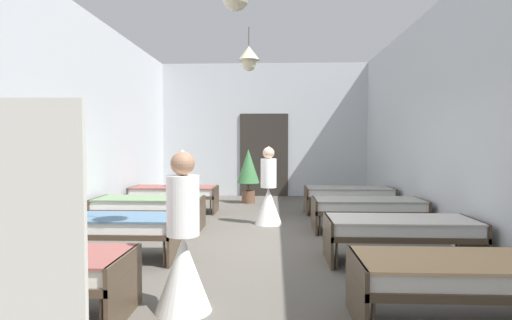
{
  "coord_description": "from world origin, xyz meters",
  "views": [
    {
      "loc": [
        0.3,
        -6.42,
        1.55
      ],
      "look_at": [
        0.0,
        0.49,
        1.27
      ],
      "focal_mm": 29.49,
      "sensor_mm": 36.0,
      "label": 1
    }
  ],
  "objects_px": {
    "bed_right_row_0": "(468,275)",
    "potted_plant": "(248,169)",
    "bed_right_row_1": "(400,229)",
    "nurse_near_aisle": "(183,254)",
    "bed_left_row_0": "(21,269)",
    "bed_right_row_2": "(368,206)",
    "bed_left_row_3": "(174,193)",
    "bed_left_row_2": "(149,205)",
    "bed_left_row_1": "(107,226)",
    "bed_right_row_3": "(348,193)",
    "nurse_mid_aisle": "(269,197)"
  },
  "relations": [
    {
      "from": "bed_right_row_0",
      "to": "potted_plant",
      "type": "bearing_deg",
      "value": 107.71
    },
    {
      "from": "bed_right_row_1",
      "to": "nurse_near_aisle",
      "type": "bearing_deg",
      "value": -145.52
    },
    {
      "from": "bed_left_row_0",
      "to": "potted_plant",
      "type": "bearing_deg",
      "value": 77.75
    },
    {
      "from": "bed_right_row_2",
      "to": "potted_plant",
      "type": "height_order",
      "value": "potted_plant"
    },
    {
      "from": "bed_left_row_3",
      "to": "bed_right_row_1",
      "type": "bearing_deg",
      "value": -44.51
    },
    {
      "from": "bed_right_row_1",
      "to": "bed_left_row_2",
      "type": "height_order",
      "value": "same"
    },
    {
      "from": "bed_right_row_0",
      "to": "bed_left_row_3",
      "type": "distance_m",
      "value": 6.89
    },
    {
      "from": "bed_right_row_1",
      "to": "bed_right_row_0",
      "type": "bearing_deg",
      "value": -90.0
    },
    {
      "from": "bed_left_row_1",
      "to": "bed_left_row_3",
      "type": "height_order",
      "value": "same"
    },
    {
      "from": "bed_left_row_3",
      "to": "bed_right_row_3",
      "type": "distance_m",
      "value": 3.86
    },
    {
      "from": "nurse_near_aisle",
      "to": "bed_right_row_1",
      "type": "bearing_deg",
      "value": -63.98
    },
    {
      "from": "bed_right_row_0",
      "to": "bed_right_row_3",
      "type": "distance_m",
      "value": 5.7
    },
    {
      "from": "bed_right_row_0",
      "to": "bed_right_row_1",
      "type": "height_order",
      "value": "same"
    },
    {
      "from": "bed_right_row_0",
      "to": "potted_plant",
      "type": "height_order",
      "value": "potted_plant"
    },
    {
      "from": "bed_right_row_3",
      "to": "nurse_mid_aisle",
      "type": "relative_size",
      "value": 1.28
    },
    {
      "from": "bed_right_row_0",
      "to": "nurse_near_aisle",
      "type": "xyz_separation_m",
      "value": [
        -2.46,
        0.21,
        0.09
      ]
    },
    {
      "from": "bed_right_row_1",
      "to": "bed_right_row_2",
      "type": "relative_size",
      "value": 1.0
    },
    {
      "from": "bed_right_row_1",
      "to": "bed_right_row_2",
      "type": "bearing_deg",
      "value": 90.0
    },
    {
      "from": "bed_left_row_3",
      "to": "nurse_mid_aisle",
      "type": "relative_size",
      "value": 1.28
    },
    {
      "from": "bed_left_row_1",
      "to": "potted_plant",
      "type": "xyz_separation_m",
      "value": [
        1.56,
        5.3,
        0.43
      ]
    },
    {
      "from": "bed_left_row_1",
      "to": "nurse_near_aisle",
      "type": "bearing_deg",
      "value": -50.35
    },
    {
      "from": "bed_left_row_0",
      "to": "nurse_near_aisle",
      "type": "relative_size",
      "value": 1.28
    },
    {
      "from": "bed_left_row_3",
      "to": "potted_plant",
      "type": "relative_size",
      "value": 1.36
    },
    {
      "from": "bed_right_row_0",
      "to": "bed_right_row_2",
      "type": "relative_size",
      "value": 1.0
    },
    {
      "from": "bed_left_row_1",
      "to": "bed_right_row_2",
      "type": "bearing_deg",
      "value": 26.18
    },
    {
      "from": "bed_right_row_0",
      "to": "potted_plant",
      "type": "xyz_separation_m",
      "value": [
        -2.3,
        7.2,
        0.43
      ]
    },
    {
      "from": "bed_right_row_1",
      "to": "nurse_mid_aisle",
      "type": "xyz_separation_m",
      "value": [
        -1.74,
        2.47,
        0.09
      ]
    },
    {
      "from": "bed_left_row_0",
      "to": "bed_left_row_2",
      "type": "bearing_deg",
      "value": 90.0
    },
    {
      "from": "nurse_mid_aisle",
      "to": "potted_plant",
      "type": "bearing_deg",
      "value": 131.15
    },
    {
      "from": "potted_plant",
      "to": "bed_left_row_1",
      "type": "bearing_deg",
      "value": -106.43
    },
    {
      "from": "bed_left_row_0",
      "to": "nurse_near_aisle",
      "type": "xyz_separation_m",
      "value": [
        1.4,
        0.21,
        0.09
      ]
    },
    {
      "from": "bed_right_row_1",
      "to": "bed_left_row_3",
      "type": "xyz_separation_m",
      "value": [
        -3.86,
        3.8,
        0.0
      ]
    },
    {
      "from": "bed_left_row_1",
      "to": "bed_left_row_0",
      "type": "bearing_deg",
      "value": -90.0
    },
    {
      "from": "bed_left_row_1",
      "to": "bed_right_row_2",
      "type": "height_order",
      "value": "same"
    },
    {
      "from": "bed_right_row_2",
      "to": "bed_left_row_3",
      "type": "relative_size",
      "value": 1.0
    },
    {
      "from": "bed_left_row_0",
      "to": "bed_left_row_2",
      "type": "xyz_separation_m",
      "value": [
        0.0,
        3.8,
        0.0
      ]
    },
    {
      "from": "bed_left_row_2",
      "to": "bed_right_row_3",
      "type": "bearing_deg",
      "value": 26.18
    },
    {
      "from": "nurse_mid_aisle",
      "to": "potted_plant",
      "type": "relative_size",
      "value": 1.07
    },
    {
      "from": "nurse_mid_aisle",
      "to": "nurse_near_aisle",
      "type": "bearing_deg",
      "value": -69.92
    },
    {
      "from": "bed_right_row_0",
      "to": "bed_right_row_3",
      "type": "xyz_separation_m",
      "value": [
        0.0,
        5.7,
        0.0
      ]
    },
    {
      "from": "bed_left_row_2",
      "to": "bed_left_row_1",
      "type": "bearing_deg",
      "value": -90.0
    },
    {
      "from": "bed_right_row_3",
      "to": "nurse_near_aisle",
      "type": "distance_m",
      "value": 6.02
    },
    {
      "from": "bed_right_row_2",
      "to": "bed_right_row_3",
      "type": "bearing_deg",
      "value": 90.0
    },
    {
      "from": "bed_left_row_1",
      "to": "bed_right_row_1",
      "type": "height_order",
      "value": "same"
    },
    {
      "from": "bed_right_row_1",
      "to": "bed_left_row_2",
      "type": "relative_size",
      "value": 1.0
    },
    {
      "from": "bed_left_row_0",
      "to": "potted_plant",
      "type": "distance_m",
      "value": 7.38
    },
    {
      "from": "bed_left_row_0",
      "to": "bed_left_row_3",
      "type": "height_order",
      "value": "same"
    },
    {
      "from": "bed_left_row_2",
      "to": "potted_plant",
      "type": "height_order",
      "value": "potted_plant"
    },
    {
      "from": "bed_right_row_1",
      "to": "nurse_near_aisle",
      "type": "xyz_separation_m",
      "value": [
        -2.46,
        -1.69,
        0.09
      ]
    },
    {
      "from": "nurse_near_aisle",
      "to": "bed_right_row_2",
      "type": "bearing_deg",
      "value": -42.91
    }
  ]
}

